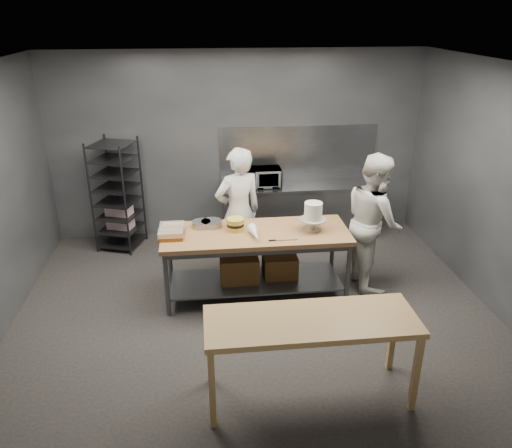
{
  "coord_description": "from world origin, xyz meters",
  "views": [
    {
      "loc": [
        -0.6,
        -5.41,
        3.56
      ],
      "look_at": [
        0.05,
        0.32,
        1.05
      ],
      "focal_mm": 35.0,
      "sensor_mm": 36.0,
      "label": 1
    }
  ],
  "objects_px": {
    "near_counter": "(311,327)",
    "layer_cake": "(235,224)",
    "chef_right": "(374,221)",
    "frosted_cake_stand": "(313,213)",
    "microwave": "(264,177)",
    "work_table": "(256,255)",
    "speed_rack": "(118,196)",
    "chef_behind": "(238,213)"
  },
  "relations": [
    {
      "from": "work_table",
      "to": "frosted_cake_stand",
      "type": "xyz_separation_m",
      "value": [
        0.73,
        -0.06,
        0.58
      ]
    },
    {
      "from": "speed_rack",
      "to": "frosted_cake_stand",
      "type": "height_order",
      "value": "speed_rack"
    },
    {
      "from": "speed_rack",
      "to": "microwave",
      "type": "height_order",
      "value": "speed_rack"
    },
    {
      "from": "chef_right",
      "to": "layer_cake",
      "type": "height_order",
      "value": "chef_right"
    },
    {
      "from": "work_table",
      "to": "near_counter",
      "type": "distance_m",
      "value": 2.03
    },
    {
      "from": "chef_behind",
      "to": "layer_cake",
      "type": "bearing_deg",
      "value": 62.55
    },
    {
      "from": "microwave",
      "to": "layer_cake",
      "type": "distance_m",
      "value": 1.82
    },
    {
      "from": "speed_rack",
      "to": "frosted_cake_stand",
      "type": "distance_m",
      "value": 3.25
    },
    {
      "from": "speed_rack",
      "to": "frosted_cake_stand",
      "type": "bearing_deg",
      "value": -32.95
    },
    {
      "from": "near_counter",
      "to": "layer_cake",
      "type": "bearing_deg",
      "value": 105.14
    },
    {
      "from": "near_counter",
      "to": "layer_cake",
      "type": "xyz_separation_m",
      "value": [
        -0.56,
        2.05,
        0.19
      ]
    },
    {
      "from": "speed_rack",
      "to": "chef_behind",
      "type": "height_order",
      "value": "chef_behind"
    },
    {
      "from": "work_table",
      "to": "chef_right",
      "type": "relative_size",
      "value": 1.29
    },
    {
      "from": "near_counter",
      "to": "frosted_cake_stand",
      "type": "height_order",
      "value": "frosted_cake_stand"
    },
    {
      "from": "microwave",
      "to": "near_counter",
      "type": "bearing_deg",
      "value": -90.5
    },
    {
      "from": "work_table",
      "to": "chef_behind",
      "type": "distance_m",
      "value": 0.73
    },
    {
      "from": "speed_rack",
      "to": "microwave",
      "type": "distance_m",
      "value": 2.33
    },
    {
      "from": "near_counter",
      "to": "speed_rack",
      "type": "xyz_separation_m",
      "value": [
        -2.28,
        3.7,
        0.04
      ]
    },
    {
      "from": "chef_behind",
      "to": "layer_cake",
      "type": "distance_m",
      "value": 0.56
    },
    {
      "from": "chef_right",
      "to": "frosted_cake_stand",
      "type": "relative_size",
      "value": 4.93
    },
    {
      "from": "chef_right",
      "to": "microwave",
      "type": "height_order",
      "value": "chef_right"
    },
    {
      "from": "work_table",
      "to": "microwave",
      "type": "distance_m",
      "value": 1.88
    },
    {
      "from": "speed_rack",
      "to": "layer_cake",
      "type": "bearing_deg",
      "value": -43.53
    },
    {
      "from": "near_counter",
      "to": "microwave",
      "type": "xyz_separation_m",
      "value": [
        0.03,
        3.78,
        0.24
      ]
    },
    {
      "from": "frosted_cake_stand",
      "to": "near_counter",
      "type": "bearing_deg",
      "value": -102.56
    },
    {
      "from": "work_table",
      "to": "chef_behind",
      "type": "bearing_deg",
      "value": 106.09
    },
    {
      "from": "work_table",
      "to": "layer_cake",
      "type": "relative_size",
      "value": 10.59
    },
    {
      "from": "near_counter",
      "to": "chef_right",
      "type": "relative_size",
      "value": 1.08
    },
    {
      "from": "speed_rack",
      "to": "microwave",
      "type": "relative_size",
      "value": 3.23
    },
    {
      "from": "speed_rack",
      "to": "frosted_cake_stand",
      "type": "xyz_separation_m",
      "value": [
        2.72,
        -1.76,
        0.3
      ]
    },
    {
      "from": "chef_right",
      "to": "frosted_cake_stand",
      "type": "distance_m",
      "value": 0.92
    },
    {
      "from": "near_counter",
      "to": "chef_behind",
      "type": "relative_size",
      "value": 1.07
    },
    {
      "from": "chef_right",
      "to": "layer_cake",
      "type": "distance_m",
      "value": 1.87
    },
    {
      "from": "work_table",
      "to": "microwave",
      "type": "relative_size",
      "value": 4.43
    },
    {
      "from": "work_table",
      "to": "layer_cake",
      "type": "bearing_deg",
      "value": 166.41
    },
    {
      "from": "near_counter",
      "to": "frosted_cake_stand",
      "type": "distance_m",
      "value": 2.01
    },
    {
      "from": "speed_rack",
      "to": "layer_cake",
      "type": "height_order",
      "value": "speed_rack"
    },
    {
      "from": "chef_behind",
      "to": "chef_right",
      "type": "relative_size",
      "value": 1.0
    },
    {
      "from": "speed_rack",
      "to": "chef_behind",
      "type": "relative_size",
      "value": 0.94
    },
    {
      "from": "near_counter",
      "to": "chef_right",
      "type": "bearing_deg",
      "value": 58.29
    },
    {
      "from": "work_table",
      "to": "chef_behind",
      "type": "xyz_separation_m",
      "value": [
        -0.18,
        0.61,
        0.36
      ]
    },
    {
      "from": "chef_right",
      "to": "layer_cake",
      "type": "xyz_separation_m",
      "value": [
        -1.86,
        -0.06,
        0.07
      ]
    }
  ]
}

